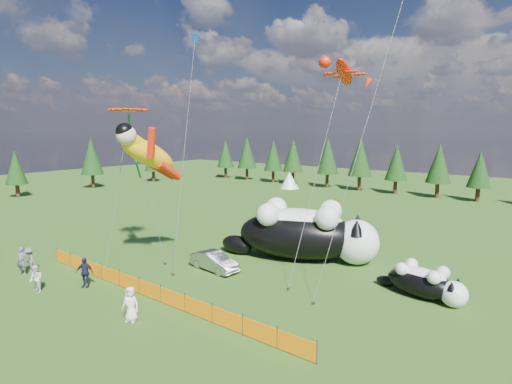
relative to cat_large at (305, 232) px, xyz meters
The scene contains 16 objects.
ground 9.65m from the cat_large, 111.79° to the right, with size 160.00×160.00×0.00m, color #0E3409.
safety_fence 12.36m from the cat_large, 106.58° to the right, with size 22.06×0.06×1.10m.
tree_line 36.47m from the cat_large, 95.51° to the left, with size 90.00×4.00×8.00m, color black, non-canonical shape.
festival_tents 32.15m from the cat_large, 76.50° to the left, with size 50.00×3.20×2.80m, color white, non-canonical shape.
cat_large is the anchor object (origin of this frame).
cat_small 9.44m from the cat_large, 11.71° to the right, with size 5.44×2.61×1.97m.
car 7.23m from the cat_large, 122.61° to the right, with size 1.36×3.89×1.28m, color #A8A8AC.
spectator_a 19.91m from the cat_large, 132.80° to the right, with size 0.71×0.47×1.96m, color #5A5B5F.
spectator_b 18.19m from the cat_large, 122.16° to the right, with size 0.82×0.48×1.68m, color white.
spectator_c 15.47m from the cat_large, 121.74° to the right, with size 1.11×0.57×1.89m, color #151B39.
spectator_d 19.52m from the cat_large, 133.66° to the right, with size 1.16×0.60×1.80m, color #5A5B5F.
spectator_e 14.30m from the cat_large, 97.93° to the right, with size 0.89×0.58×1.83m, color white.
superhero_kite 12.79m from the cat_large, 133.78° to the right, with size 4.73×5.18×10.58m.
gecko_kite 12.15m from the cat_large, 57.02° to the left, with size 4.25×11.47×16.07m.
flower_kite 15.56m from the cat_large, 140.51° to the right, with size 3.84×4.29×11.35m.
diamond_kite_a 15.40m from the cat_large, 146.38° to the right, with size 2.21×4.57×17.13m.
Camera 1 is at (18.35, -16.77, 9.67)m, focal length 28.00 mm.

